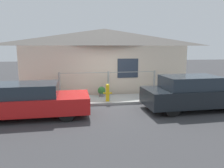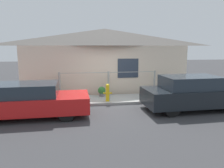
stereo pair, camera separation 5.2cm
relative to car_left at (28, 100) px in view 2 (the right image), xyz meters
name	(u,v)px [view 2 (the right image)]	position (x,y,z in m)	size (l,w,h in m)	color
ground_plane	(113,105)	(3.30, 1.13, -0.63)	(60.00, 60.00, 0.00)	#38383A
sidewalk	(110,99)	(3.30, 1.96, -0.57)	(24.00, 1.64, 0.12)	#9E9E99
house	(105,41)	(3.30, 4.05, 2.20)	(9.15, 2.23, 3.52)	beige
fence	(109,82)	(3.30, 2.63, 0.15)	(4.90, 0.10, 1.21)	#999993
car_left	(28,100)	(0.00, 0.00, 0.00)	(4.31, 1.77, 1.25)	red
car_right	(193,93)	(6.40, 0.00, 0.06)	(4.12, 1.81, 1.39)	black
fire_hydrant	(108,92)	(3.10, 1.44, -0.10)	(0.39, 0.18, 0.79)	yellow
potted_plant_near_hydrant	(102,91)	(2.93, 2.41, -0.24)	(0.37, 0.37, 0.49)	slate
potted_plant_by_fence	(51,91)	(0.49, 2.50, -0.16)	(0.54, 0.54, 0.64)	brown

